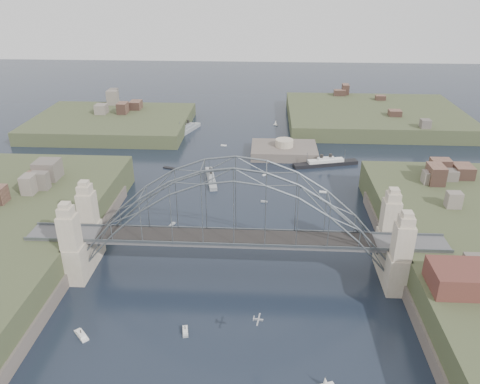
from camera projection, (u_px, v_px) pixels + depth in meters
name	position (u px, v px, depth m)	size (l,w,h in m)	color
ground	(235.00, 272.00, 98.38)	(500.00, 500.00, 0.00)	black
bridge	(235.00, 220.00, 93.14)	(84.00, 13.80, 24.60)	#515053
headland_nw	(112.00, 128.00, 186.84)	(60.00, 45.00, 9.00)	#3B4327
headland_ne	(374.00, 121.00, 194.87)	(70.00, 55.00, 9.50)	#3B4327
fort_island	(284.00, 156.00, 161.15)	(22.00, 16.00, 9.40)	#574D45
naval_cruiser_near	(211.00, 178.00, 141.14)	(5.34, 16.07, 4.79)	#94999C
naval_cruiser_far	(187.00, 130.00, 182.87)	(8.36, 18.04, 6.15)	#94999C
ocean_liner	(326.00, 163.00, 151.71)	(21.26, 8.41, 5.22)	black
aeroplane	(257.00, 319.00, 75.37)	(1.67, 3.07, 0.45)	#A0A2A8
small_boat_a	(172.00, 225.00, 116.29)	(1.49, 2.57, 0.45)	silver
small_boat_b	(264.00, 202.00, 127.95)	(1.85, 0.89, 0.45)	silver
small_boat_c	(185.00, 331.00, 81.92)	(1.49, 2.98, 1.43)	silver
small_boat_d	(323.00, 192.00, 133.48)	(2.41, 1.05, 0.45)	silver
small_boat_e	(169.00, 168.00, 149.73)	(4.00, 2.37, 0.45)	silver
small_boat_f	(264.00, 175.00, 144.58)	(1.35, 1.44, 0.45)	silver
small_boat_g	(325.00, 384.00, 70.88)	(3.16, 1.94, 2.38)	silver
small_boat_h	(224.00, 146.00, 168.89)	(2.11, 0.99, 0.45)	silver
small_boat_i	(354.00, 240.00, 108.35)	(2.24, 1.74, 2.38)	silver
small_boat_j	(81.00, 335.00, 81.05)	(3.33, 3.42, 1.43)	silver
small_boat_k	(276.00, 123.00, 190.91)	(1.82, 1.49, 2.38)	silver
small_boat_l	(95.00, 203.00, 125.47)	(2.38, 1.19, 2.38)	silver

